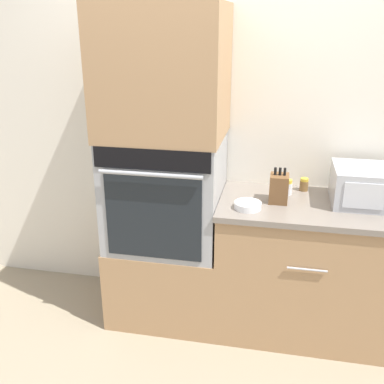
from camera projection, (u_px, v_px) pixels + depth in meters
The scene contains 11 objects.
ground_plane at pixel (212, 344), 2.81m from camera, with size 12.00×12.00×0.00m, color gray.
wall_back at pixel (230, 126), 2.94m from camera, with size 8.00×0.05×2.50m.
oven_cabinet_base at pixel (168, 276), 3.05m from camera, with size 0.72×0.60×0.54m.
wall_oven at pixel (166, 191), 2.83m from camera, with size 0.69×0.64×0.71m.
oven_cabinet_upper at pixel (163, 72), 2.57m from camera, with size 0.72×0.60×0.75m.
counter_unit at pixel (303, 267), 2.83m from camera, with size 1.07×0.63×0.88m.
microwave at pixel (363, 186), 2.64m from camera, with size 0.35×0.36×0.22m.
knife_block at pixel (279, 188), 2.67m from camera, with size 0.11×0.13×0.21m.
bowl at pixel (248, 205), 2.59m from camera, with size 0.16×0.16×0.04m.
condiment_jar_near at pixel (304, 184), 2.86m from camera, with size 0.05×0.05×0.08m.
condiment_jar_mid at pixel (288, 187), 2.80m from camera, with size 0.06×0.06×0.10m.
Camera 1 is at (0.32, -2.26, 1.90)m, focal length 42.00 mm.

